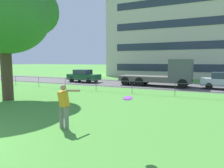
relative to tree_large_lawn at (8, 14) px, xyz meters
name	(u,v)px	position (x,y,z in m)	size (l,w,h in m)	color
street_strip	(137,84)	(4.84, 12.39, -5.55)	(80.00, 7.83, 0.01)	#565454
park_fence	(113,84)	(4.84, 5.80, -4.89)	(29.83, 0.04, 1.00)	#333833
tree_large_lawn	(8,14)	(0.00, 0.00, 0.00)	(5.74, 6.52, 7.89)	#4C3828
person_thrower	(64,105)	(6.97, -3.32, -4.64)	(0.66, 0.75, 1.68)	slate
frisbee	(128,98)	(9.78, -4.03, -4.05)	(0.31, 0.31, 0.08)	purple
car_dark_green_right	(84,76)	(-1.79, 11.48, -4.77)	(4.04, 1.90, 1.54)	#194C2D
flatbed_truck_far_left	(166,74)	(8.11, 11.46, -4.33)	(7.36, 2.59, 2.75)	#4C4C51
car_silver_center	(224,81)	(13.34, 11.49, -4.77)	(4.04, 1.90, 1.54)	#B7BABF
apartment_building_background	(191,38)	(9.22, 28.30, 1.05)	(26.05, 13.92, 13.20)	beige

